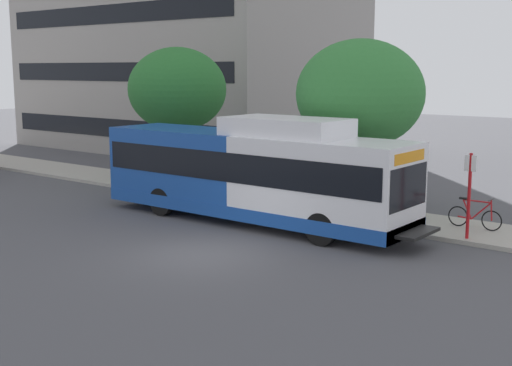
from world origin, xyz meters
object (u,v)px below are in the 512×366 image
at_px(street_tree_near_stop, 360,94).
at_px(street_tree_mid_block, 177,89).
at_px(transit_bus, 253,173).
at_px(bus_stop_sign_pole, 469,189).
at_px(bicycle_parked, 475,216).

distance_m(street_tree_near_stop, street_tree_mid_block, 9.39).
height_order(transit_bus, street_tree_mid_block, street_tree_mid_block).
bearing_deg(bus_stop_sign_pole, street_tree_mid_block, 81.42).
height_order(bus_stop_sign_pole, bicycle_parked, bus_stop_sign_pole).
distance_m(transit_bus, street_tree_mid_block, 8.85).
bearing_deg(bicycle_parked, transit_bus, 116.42).
relative_size(transit_bus, street_tree_mid_block, 2.03).
bearing_deg(bus_stop_sign_pole, bicycle_parked, 12.04).
relative_size(bicycle_parked, street_tree_mid_block, 0.29).
relative_size(bus_stop_sign_pole, street_tree_near_stop, 0.42).
distance_m(bicycle_parked, street_tree_mid_block, 14.49).
bearing_deg(street_tree_mid_block, street_tree_near_stop, -91.31).
distance_m(transit_bus, bicycle_parked, 7.36).
bearing_deg(transit_bus, bicycle_parked, -63.58).
xyz_separation_m(transit_bus, street_tree_near_stop, (3.77, -1.92, 2.60)).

